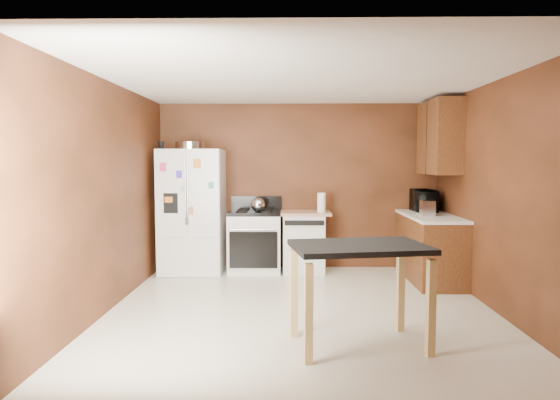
{
  "coord_description": "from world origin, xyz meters",
  "views": [
    {
      "loc": [
        -0.14,
        -5.36,
        1.63
      ],
      "look_at": [
        -0.25,
        0.85,
        1.15
      ],
      "focal_mm": 32.0,
      "sensor_mm": 36.0,
      "label": 1
    }
  ],
  "objects_px": {
    "gas_range": "(255,240)",
    "dishwasher": "(304,241)",
    "kettle": "(258,205)",
    "pen_cup": "(161,145)",
    "paper_towel": "(321,203)",
    "roasting_pan": "(190,146)",
    "microwave": "(424,201)",
    "refrigerator": "(192,211)",
    "green_canister": "(322,208)",
    "toaster": "(427,208)",
    "island": "(359,261)"
  },
  "relations": [
    {
      "from": "kettle",
      "to": "refrigerator",
      "type": "relative_size",
      "value": 0.11
    },
    {
      "from": "roasting_pan",
      "to": "toaster",
      "type": "xyz_separation_m",
      "value": [
        3.31,
        -0.53,
        -0.85
      ]
    },
    {
      "from": "island",
      "to": "paper_towel",
      "type": "bearing_deg",
      "value": 92.8
    },
    {
      "from": "kettle",
      "to": "paper_towel",
      "type": "distance_m",
      "value": 0.92
    },
    {
      "from": "kettle",
      "to": "green_canister",
      "type": "height_order",
      "value": "kettle"
    },
    {
      "from": "toaster",
      "to": "dishwasher",
      "type": "height_order",
      "value": "toaster"
    },
    {
      "from": "kettle",
      "to": "microwave",
      "type": "bearing_deg",
      "value": 3.36
    },
    {
      "from": "microwave",
      "to": "dishwasher",
      "type": "relative_size",
      "value": 0.58
    },
    {
      "from": "roasting_pan",
      "to": "gas_range",
      "type": "relative_size",
      "value": 0.4
    },
    {
      "from": "roasting_pan",
      "to": "gas_range",
      "type": "xyz_separation_m",
      "value": [
        0.94,
        0.02,
        -1.39
      ]
    },
    {
      "from": "paper_towel",
      "to": "island",
      "type": "relative_size",
      "value": 0.22
    },
    {
      "from": "green_canister",
      "to": "island",
      "type": "height_order",
      "value": "green_canister"
    },
    {
      "from": "microwave",
      "to": "dishwasher",
      "type": "xyz_separation_m",
      "value": [
        -1.76,
        0.02,
        -0.59
      ]
    },
    {
      "from": "gas_range",
      "to": "dishwasher",
      "type": "xyz_separation_m",
      "value": [
        0.72,
        0.02,
        -0.01
      ]
    },
    {
      "from": "kettle",
      "to": "pen_cup",
      "type": "bearing_deg",
      "value": 179.85
    },
    {
      "from": "gas_range",
      "to": "dishwasher",
      "type": "relative_size",
      "value": 1.24
    },
    {
      "from": "pen_cup",
      "to": "island",
      "type": "bearing_deg",
      "value": -49.28
    },
    {
      "from": "pen_cup",
      "to": "paper_towel",
      "type": "relative_size",
      "value": 0.41
    },
    {
      "from": "kettle",
      "to": "gas_range",
      "type": "xyz_separation_m",
      "value": [
        -0.06,
        0.14,
        -0.54
      ]
    },
    {
      "from": "pen_cup",
      "to": "kettle",
      "type": "bearing_deg",
      "value": -0.15
    },
    {
      "from": "pen_cup",
      "to": "gas_range",
      "type": "bearing_deg",
      "value": 5.64
    },
    {
      "from": "microwave",
      "to": "refrigerator",
      "type": "xyz_separation_m",
      "value": [
        -3.39,
        -0.07,
        -0.14
      ]
    },
    {
      "from": "island",
      "to": "toaster",
      "type": "bearing_deg",
      "value": 62.63
    },
    {
      "from": "kettle",
      "to": "toaster",
      "type": "bearing_deg",
      "value": -10.02
    },
    {
      "from": "microwave",
      "to": "island",
      "type": "xyz_separation_m",
      "value": [
        -1.36,
        -2.99,
        -0.28
      ]
    },
    {
      "from": "kettle",
      "to": "microwave",
      "type": "xyz_separation_m",
      "value": [
        2.42,
        0.14,
        0.04
      ]
    },
    {
      "from": "toaster",
      "to": "roasting_pan",
      "type": "bearing_deg",
      "value": 176.79
    },
    {
      "from": "microwave",
      "to": "dishwasher",
      "type": "bearing_deg",
      "value": 86.86
    },
    {
      "from": "paper_towel",
      "to": "green_canister",
      "type": "distance_m",
      "value": 0.15
    },
    {
      "from": "green_canister",
      "to": "refrigerator",
      "type": "xyz_separation_m",
      "value": [
        -1.9,
        -0.11,
        -0.04
      ]
    },
    {
      "from": "pen_cup",
      "to": "roasting_pan",
      "type": "bearing_deg",
      "value": 16.14
    },
    {
      "from": "dishwasher",
      "to": "roasting_pan",
      "type": "bearing_deg",
      "value": -178.58
    },
    {
      "from": "paper_towel",
      "to": "pen_cup",
      "type": "bearing_deg",
      "value": -178.34
    },
    {
      "from": "paper_towel",
      "to": "island",
      "type": "xyz_separation_m",
      "value": [
        0.14,
        -2.91,
        -0.27
      ]
    },
    {
      "from": "refrigerator",
      "to": "paper_towel",
      "type": "bearing_deg",
      "value": -0.13
    },
    {
      "from": "dishwasher",
      "to": "pen_cup",
      "type": "bearing_deg",
      "value": -175.65
    },
    {
      "from": "green_canister",
      "to": "dishwasher",
      "type": "distance_m",
      "value": 0.56
    },
    {
      "from": "refrigerator",
      "to": "dishwasher",
      "type": "distance_m",
      "value": 1.69
    },
    {
      "from": "green_canister",
      "to": "refrigerator",
      "type": "bearing_deg",
      "value": -176.55
    },
    {
      "from": "kettle",
      "to": "gas_range",
      "type": "distance_m",
      "value": 0.56
    },
    {
      "from": "refrigerator",
      "to": "gas_range",
      "type": "distance_m",
      "value": 1.01
    },
    {
      "from": "refrigerator",
      "to": "dishwasher",
      "type": "xyz_separation_m",
      "value": [
        1.63,
        0.09,
        -0.45
      ]
    },
    {
      "from": "roasting_pan",
      "to": "toaster",
      "type": "height_order",
      "value": "roasting_pan"
    },
    {
      "from": "paper_towel",
      "to": "gas_range",
      "type": "bearing_deg",
      "value": 176.18
    },
    {
      "from": "microwave",
      "to": "island",
      "type": "distance_m",
      "value": 3.29
    },
    {
      "from": "pen_cup",
      "to": "green_canister",
      "type": "distance_m",
      "value": 2.5
    },
    {
      "from": "microwave",
      "to": "refrigerator",
      "type": "bearing_deg",
      "value": 88.57
    },
    {
      "from": "green_canister",
      "to": "toaster",
      "type": "height_order",
      "value": "toaster"
    },
    {
      "from": "paper_towel",
      "to": "toaster",
      "type": "relative_size",
      "value": 1.01
    },
    {
      "from": "green_canister",
      "to": "gas_range",
      "type": "distance_m",
      "value": 1.1
    }
  ]
}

